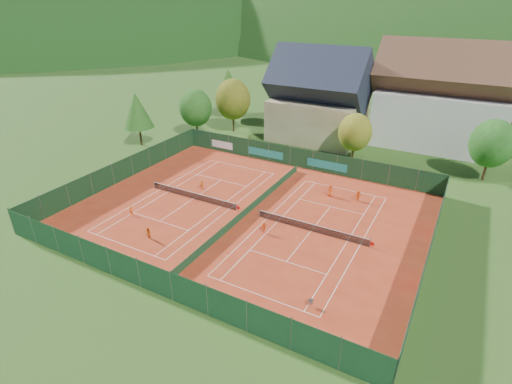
% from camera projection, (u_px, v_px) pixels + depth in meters
% --- Properties ---
extents(ground, '(600.00, 600.00, 0.00)m').
position_uv_depth(ground, '(248.00, 214.00, 47.28)').
color(ground, '#284C18').
rests_on(ground, ground).
extents(clay_pad, '(40.00, 32.00, 0.01)m').
position_uv_depth(clay_pad, '(248.00, 214.00, 47.27)').
color(clay_pad, '#A33017').
rests_on(clay_pad, ground).
extents(court_markings_left, '(11.03, 23.83, 0.00)m').
position_uv_depth(court_markings_left, '(193.00, 199.00, 50.71)').
color(court_markings_left, white).
rests_on(court_markings_left, ground).
extents(court_markings_right, '(11.03, 23.83, 0.00)m').
position_uv_depth(court_markings_right, '(311.00, 231.00, 43.82)').
color(court_markings_right, white).
rests_on(court_markings_right, ground).
extents(tennis_net_left, '(13.30, 0.10, 1.02)m').
position_uv_depth(tennis_net_left, '(194.00, 195.00, 50.43)').
color(tennis_net_left, '#59595B').
rests_on(tennis_net_left, ground).
extents(tennis_net_right, '(13.30, 0.10, 1.02)m').
position_uv_depth(tennis_net_right, '(313.00, 227.00, 43.53)').
color(tennis_net_right, '#59595B').
rests_on(tennis_net_right, ground).
extents(court_divider, '(0.03, 28.80, 1.00)m').
position_uv_depth(court_divider, '(248.00, 210.00, 47.05)').
color(court_divider, '#163D21').
rests_on(court_divider, ground).
extents(fence_north, '(40.00, 0.10, 3.00)m').
position_uv_depth(fence_north, '(299.00, 158.00, 59.36)').
color(fence_north, '#14381D').
rests_on(fence_north, ground).
extents(fence_south, '(40.00, 0.04, 3.00)m').
position_uv_depth(fence_south, '(155.00, 280.00, 34.05)').
color(fence_south, '#153A1F').
rests_on(fence_south, ground).
extents(fence_west, '(0.04, 32.00, 3.00)m').
position_uv_depth(fence_west, '(123.00, 170.00, 55.22)').
color(fence_west, '#123218').
rests_on(fence_west, ground).
extents(fence_east, '(0.09, 32.00, 3.00)m').
position_uv_depth(fence_east, '(430.00, 250.00, 38.04)').
color(fence_east, '#143720').
rests_on(fence_east, ground).
extents(chalet, '(16.20, 12.00, 16.00)m').
position_uv_depth(chalet, '(318.00, 101.00, 69.14)').
color(chalet, '#CBBA8F').
rests_on(chalet, ground).
extents(hotel_block_a, '(21.60, 11.00, 17.25)m').
position_uv_depth(hotel_block_a, '(441.00, 102.00, 65.32)').
color(hotel_block_a, silver).
rests_on(hotel_block_a, ground).
extents(tree_west_front, '(5.72, 5.72, 8.69)m').
position_uv_depth(tree_west_front, '(196.00, 108.00, 70.03)').
color(tree_west_front, '#462E19').
rests_on(tree_west_front, ground).
extents(tree_west_mid, '(6.44, 6.44, 9.78)m').
position_uv_depth(tree_west_mid, '(233.00, 99.00, 72.71)').
color(tree_west_mid, '#412D17').
rests_on(tree_west_mid, ground).
extents(tree_west_back, '(5.60, 5.60, 10.00)m').
position_uv_depth(tree_west_back, '(228.00, 85.00, 81.27)').
color(tree_west_back, '#49321A').
rests_on(tree_west_back, ground).
extents(tree_center, '(5.01, 5.01, 7.60)m').
position_uv_depth(tree_center, '(355.00, 132.00, 59.84)').
color(tree_center, '#49301A').
rests_on(tree_center, ground).
extents(tree_east_front, '(5.72, 5.72, 8.69)m').
position_uv_depth(tree_east_front, '(492.00, 144.00, 53.35)').
color(tree_east_front, '#4C2D1B').
rests_on(tree_east_front, ground).
extents(tree_west_side, '(5.04, 5.04, 9.00)m').
position_uv_depth(tree_west_side, '(137.00, 110.00, 66.04)').
color(tree_west_side, '#462A19').
rests_on(tree_west_side, ground).
extents(tree_east_back, '(7.15, 7.15, 10.86)m').
position_uv_depth(tree_east_back, '(510.00, 108.00, 64.44)').
color(tree_east_back, '#482E19').
rests_on(tree_east_back, ground).
extents(mountain_backdrop, '(820.00, 530.00, 242.00)m').
position_uv_depth(mountain_backdrop, '(486.00, 112.00, 235.80)').
color(mountain_backdrop, black).
rests_on(mountain_backdrop, ground).
extents(ball_hopper, '(0.34, 0.34, 0.80)m').
position_uv_depth(ball_hopper, '(311.00, 301.00, 33.03)').
color(ball_hopper, slate).
rests_on(ball_hopper, ground).
extents(loose_ball_0, '(0.07, 0.07, 0.07)m').
position_uv_depth(loose_ball_0, '(139.00, 214.00, 47.17)').
color(loose_ball_0, '#CCD833').
rests_on(loose_ball_0, ground).
extents(loose_ball_1, '(0.07, 0.07, 0.07)m').
position_uv_depth(loose_ball_1, '(226.00, 256.00, 39.66)').
color(loose_ball_1, '#CCD833').
rests_on(loose_ball_1, ground).
extents(loose_ball_2, '(0.07, 0.07, 0.07)m').
position_uv_depth(loose_ball_2, '(263.00, 195.00, 51.50)').
color(loose_ball_2, '#CCD833').
rests_on(loose_ball_2, ground).
extents(loose_ball_3, '(0.07, 0.07, 0.07)m').
position_uv_depth(loose_ball_3, '(244.00, 172.00, 58.18)').
color(loose_ball_3, '#CCD833').
rests_on(loose_ball_3, ground).
extents(loose_ball_4, '(0.07, 0.07, 0.07)m').
position_uv_depth(loose_ball_4, '(345.00, 249.00, 40.64)').
color(loose_ball_4, '#CCD833').
rests_on(loose_ball_4, ground).
extents(player_left_near, '(0.53, 0.41, 1.30)m').
position_uv_depth(player_left_near, '(131.00, 211.00, 46.62)').
color(player_left_near, orange).
rests_on(player_left_near, ground).
extents(player_left_mid, '(0.82, 0.75, 1.38)m').
position_uv_depth(player_left_mid, '(148.00, 234.00, 42.09)').
color(player_left_mid, '#CD5512').
rests_on(player_left_mid, ground).
extents(player_left_far, '(0.84, 0.49, 1.30)m').
position_uv_depth(player_left_far, '(202.00, 185.00, 52.86)').
color(player_left_far, '#CE5112').
rests_on(player_left_far, ground).
extents(player_right_near, '(0.71, 0.83, 1.33)m').
position_uv_depth(player_right_near, '(264.00, 228.00, 43.22)').
color(player_right_near, '#FA5616').
rests_on(player_right_near, ground).
extents(player_right_far_a, '(0.80, 0.54, 1.58)m').
position_uv_depth(player_right_far_a, '(330.00, 191.00, 51.03)').
color(player_right_far_a, '#D54513').
rests_on(player_right_far_a, ground).
extents(player_right_far_b, '(1.26, 1.18, 1.42)m').
position_uv_depth(player_right_far_b, '(358.00, 196.00, 49.92)').
color(player_right_far_b, orange).
rests_on(player_right_far_b, ground).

